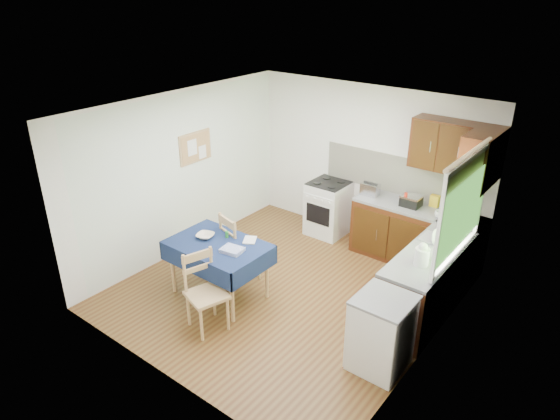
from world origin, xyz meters
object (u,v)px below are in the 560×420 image
Objects in this scene: chair_near at (205,289)px; toaster at (370,189)px; kettle at (422,255)px; sandwich_press at (411,201)px; chair_far at (237,246)px; dining_table at (218,251)px; dish_rack at (438,239)px.

chair_near is 3.64× the size of toaster.
kettle reaches higher than chair_near.
sandwich_press is (0.67, 0.01, -0.02)m from toaster.
chair_far is 1.03× the size of chair_near.
chair_far is 3.70× the size of sandwich_press.
sandwich_press is at bearing 58.10° from dining_table.
chair_near is at bearing -113.08° from sandwich_press.
sandwich_press is (1.58, 2.41, 0.30)m from dining_table.
chair_near is 2.36× the size of dish_rack.
chair_far is 1.10m from chair_near.
dish_rack is at bearing -138.27° from chair_far.
kettle is at bearing -80.07° from dish_rack.
kettle is (1.47, -1.47, 0.03)m from toaster.
kettle is at bearing 22.67° from dining_table.
dish_rack is (0.73, -0.78, -0.06)m from sandwich_press.
chair_far is at bearing -168.51° from kettle.
dish_rack is at bearing -24.13° from chair_near.
chair_far is at bearing -130.34° from sandwich_press.
kettle is at bearing -62.24° from sandwich_press.
dining_table is 2.89m from sandwich_press.
dish_rack reaches higher than chair_near.
chair_near is 2.59m from kettle.
dining_table is 2.83m from dish_rack.
kettle is at bearing -153.48° from chair_far.
sandwich_press is at bearing -9.92° from toaster.
toaster is (0.57, 2.99, 0.47)m from chair_near.
toaster is 1.60m from dish_rack.
dining_table is 1.26× the size of chair_far.
chair_far is at bearing -149.03° from dish_rack.
dish_rack is (1.40, -0.77, -0.07)m from toaster.
chair_far is at bearing 38.96° from chair_near.
toaster reaches higher than chair_far.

